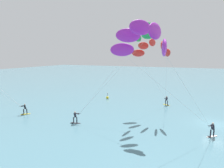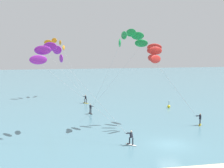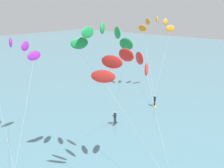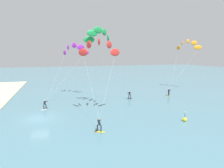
{
  "view_description": "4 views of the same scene",
  "coord_description": "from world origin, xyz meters",
  "views": [
    {
      "loc": [
        -26.58,
        3.05,
        9.01
      ],
      "look_at": [
        -2.76,
        13.59,
        4.94
      ],
      "focal_mm": 29.35,
      "sensor_mm": 36.0,
      "label": 1
    },
    {
      "loc": [
        -12.28,
        -30.26,
        10.92
      ],
      "look_at": [
        -4.83,
        9.93,
        5.79
      ],
      "focal_mm": 46.94,
      "sensor_mm": 36.0,
      "label": 2
    },
    {
      "loc": [
        16.29,
        -11.33,
        15.05
      ],
      "look_at": [
        -5.71,
        14.74,
        6.04
      ],
      "focal_mm": 48.98,
      "sensor_mm": 36.0,
      "label": 3
    },
    {
      "loc": [
        27.7,
        2.25,
        9.05
      ],
      "look_at": [
        -4.39,
        12.36,
        3.75
      ],
      "focal_mm": 29.95,
      "sensor_mm": 36.0,
      "label": 4
    }
  ],
  "objects": [
    {
      "name": "kitesurfer_far_out",
      "position": [
        -2.47,
        9.65,
        11.76
      ],
      "size": [
        8.03,
        10.56,
        13.47
      ],
      "color": "#333338",
      "rests_on": "ground"
    },
    {
      "name": "kitesurfer_mid_water",
      "position": [
        1.15,
        8.67,
        9.79
      ],
      "size": [
        8.44,
        6.1,
        11.45
      ],
      "color": "yellow",
      "rests_on": "ground"
    },
    {
      "name": "kitesurfer_downwind",
      "position": [
        -12.75,
        35.16,
        11.23
      ],
      "size": [
        9.61,
        12.21,
        12.97
      ],
      "color": "yellow",
      "rests_on": "ground"
    },
    {
      "name": "kitesurfer_nearshore",
      "position": [
        -12.86,
        6.5,
        9.9
      ],
      "size": [
        11.8,
        9.73,
        11.57
      ],
      "color": "white",
      "rests_on": "ground"
    }
  ]
}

